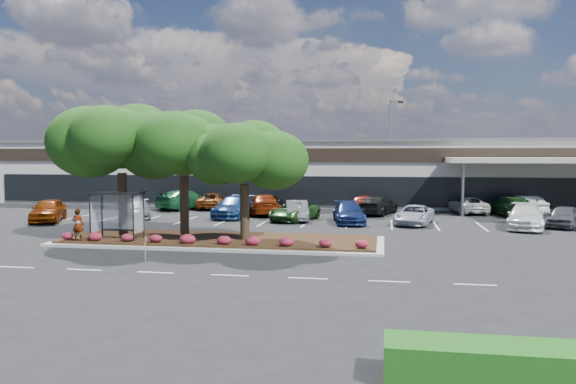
% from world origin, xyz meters
% --- Properties ---
extents(ground, '(160.00, 160.00, 0.00)m').
position_xyz_m(ground, '(0.00, 0.00, 0.00)').
color(ground, black).
rests_on(ground, ground).
extents(retail_store, '(80.40, 25.20, 6.25)m').
position_xyz_m(retail_store, '(0.06, 33.91, 3.15)').
color(retail_store, beige).
rests_on(retail_store, ground).
extents(landscape_island, '(18.00, 6.00, 0.26)m').
position_xyz_m(landscape_island, '(-2.00, 4.00, 0.12)').
color(landscape_island, '#A8A8A3').
rests_on(landscape_island, ground).
extents(lane_markings, '(33.12, 20.06, 0.01)m').
position_xyz_m(lane_markings, '(-0.14, 10.42, 0.01)').
color(lane_markings, silver).
rests_on(lane_markings, ground).
extents(shrub_row, '(17.00, 0.80, 0.50)m').
position_xyz_m(shrub_row, '(-2.00, 1.90, 0.51)').
color(shrub_row, maroon).
rests_on(shrub_row, landscape_island).
extents(bus_shelter, '(2.75, 1.55, 2.59)m').
position_xyz_m(bus_shelter, '(-7.50, 2.95, 2.31)').
color(bus_shelter, black).
rests_on(bus_shelter, landscape_island).
extents(island_tree_west, '(7.20, 7.20, 7.89)m').
position_xyz_m(island_tree_west, '(-8.00, 4.50, 4.21)').
color(island_tree_west, '#13350B').
rests_on(island_tree_west, landscape_island).
extents(island_tree_mid, '(6.60, 6.60, 7.32)m').
position_xyz_m(island_tree_mid, '(-4.50, 5.20, 3.92)').
color(island_tree_mid, '#13350B').
rests_on(island_tree_mid, landscape_island).
extents(island_tree_east, '(5.80, 5.80, 6.50)m').
position_xyz_m(island_tree_east, '(-0.50, 3.70, 3.51)').
color(island_tree_east, '#13350B').
rests_on(island_tree_east, landscape_island).
extents(hedge_south_east, '(6.00, 1.30, 0.90)m').
position_xyz_m(hedge_south_east, '(10.00, -13.50, 0.45)').
color(hedge_south_east, '#1C5318').
rests_on(hedge_south_east, ground).
extents(conifer_north_west, '(4.40, 4.40, 10.00)m').
position_xyz_m(conifer_north_west, '(-30.00, 46.00, 5.00)').
color(conifer_north_west, '#13350B').
rests_on(conifer_north_west, ground).
extents(person_waiting, '(0.66, 0.47, 1.73)m').
position_xyz_m(person_waiting, '(-9.26, 1.78, 1.12)').
color(person_waiting, '#594C47').
rests_on(person_waiting, landscape_island).
extents(light_pole, '(1.43, 0.56, 9.93)m').
position_xyz_m(light_pole, '(7.56, 28.01, 4.40)').
color(light_pole, '#A8A8A3').
rests_on(light_pole, ground).
extents(survey_stake, '(0.07, 0.14, 1.12)m').
position_xyz_m(survey_stake, '(-3.86, -1.70, 0.71)').
color(survey_stake, tan).
rests_on(survey_stake, ground).
extents(car_0, '(3.63, 5.29, 1.67)m').
position_xyz_m(car_0, '(-17.05, 11.11, 0.84)').
color(car_0, '#6F2A05').
rests_on(car_0, ground).
extents(car_1, '(3.54, 4.95, 1.33)m').
position_xyz_m(car_1, '(-11.58, 14.39, 0.67)').
color(car_1, '#5C5D64').
rests_on(car_1, ground).
extents(car_2, '(2.53, 5.70, 1.63)m').
position_xyz_m(car_2, '(-4.48, 15.95, 0.81)').
color(car_2, navy).
rests_on(car_2, ground).
extents(car_3, '(3.70, 5.41, 1.38)m').
position_xyz_m(car_3, '(0.46, 14.64, 0.69)').
color(car_3, '#1F461A').
rests_on(car_3, ground).
extents(car_4, '(2.43, 4.67, 1.46)m').
position_xyz_m(car_4, '(0.62, 14.84, 0.73)').
color(car_4, '#5B5B62').
rests_on(car_4, ground).
extents(car_5, '(2.84, 5.34, 1.47)m').
position_xyz_m(car_5, '(4.51, 13.89, 0.74)').
color(car_5, navy).
rests_on(car_5, ground).
extents(car_6, '(3.21, 5.20, 1.34)m').
position_xyz_m(car_6, '(9.05, 13.92, 0.67)').
color(car_6, '#B0B5BE').
rests_on(car_6, ground).
extents(car_7, '(3.40, 5.77, 1.57)m').
position_xyz_m(car_7, '(16.16, 13.00, 0.78)').
color(car_7, white).
rests_on(car_7, ground).
extents(car_8, '(3.35, 4.62, 1.46)m').
position_xyz_m(car_8, '(18.85, 14.12, 0.73)').
color(car_8, '#4D4D53').
rests_on(car_8, ground).
extents(car_9, '(4.50, 6.35, 1.71)m').
position_xyz_m(car_9, '(-10.42, 21.48, 0.85)').
color(car_9, '#16542A').
rests_on(car_9, ground).
extents(car_10, '(2.94, 5.30, 1.40)m').
position_xyz_m(car_10, '(-8.05, 22.12, 0.70)').
color(car_10, brown).
rests_on(car_10, ground).
extents(car_11, '(3.06, 4.67, 1.48)m').
position_xyz_m(car_11, '(-2.72, 21.06, 0.74)').
color(car_11, black).
rests_on(car_11, ground).
extents(car_12, '(3.85, 6.12, 1.65)m').
position_xyz_m(car_12, '(-2.61, 18.28, 0.83)').
color(car_12, maroon).
rests_on(car_12, ground).
extents(car_13, '(3.53, 5.54, 1.50)m').
position_xyz_m(car_13, '(6.49, 19.85, 0.75)').
color(car_13, black).
rests_on(car_13, ground).
extents(car_14, '(2.79, 4.91, 1.58)m').
position_xyz_m(car_14, '(5.41, 20.66, 0.79)').
color(car_14, maroon).
rests_on(car_14, ground).
extents(car_15, '(3.08, 5.22, 1.36)m').
position_xyz_m(car_15, '(13.75, 21.99, 0.68)').
color(car_15, silver).
rests_on(car_15, ground).
extents(car_16, '(3.31, 5.74, 1.56)m').
position_xyz_m(car_16, '(16.83, 20.82, 0.78)').
color(car_16, '#205122').
rests_on(car_16, ground).
extents(car_17, '(3.05, 4.95, 1.54)m').
position_xyz_m(car_17, '(18.05, 21.86, 0.77)').
color(car_17, silver).
rests_on(car_17, ground).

